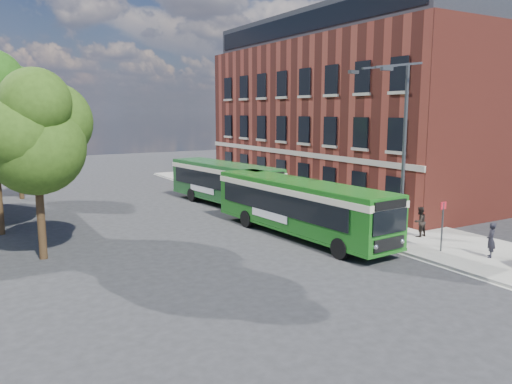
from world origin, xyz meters
TOP-DOWN VIEW (x-y plane):
  - ground at (0.00, 0.00)m, footprint 120.00×120.00m
  - pavement at (7.00, 8.00)m, footprint 6.00×48.00m
  - kerb_line at (3.95, 8.00)m, footprint 0.12×48.00m
  - brick_office at (14.00, 12.00)m, footprint 12.10×26.00m
  - street_lamp at (4.84, -2.00)m, footprint 2.96×2.38m
  - bus_stop_sign at (5.60, -4.20)m, footprint 0.35×0.08m
  - bus_front at (1.81, 2.04)m, footprint 3.40×12.69m
  - bus_rear at (2.49, 12.31)m, footprint 3.79×11.25m
  - pedestrian_a at (6.71, -6.00)m, footprint 0.70×0.67m
  - pedestrian_b at (6.90, -1.73)m, footprint 0.80×0.64m
  - tree_left at (-10.70, 4.52)m, footprint 5.07×4.82m
  - tree_right at (-9.86, 22.52)m, footprint 4.17×3.96m

SIDE VIEW (x-z plane):
  - ground at x=0.00m, z-range 0.00..0.00m
  - kerb_line at x=3.95m, z-range 0.00..0.01m
  - pavement at x=7.00m, z-range 0.00..0.15m
  - pedestrian_a at x=6.71m, z-range 0.15..1.75m
  - pedestrian_b at x=6.90m, z-range 0.15..1.75m
  - bus_stop_sign at x=5.60m, z-range 0.25..2.77m
  - bus_rear at x=2.49m, z-range 0.32..3.34m
  - bus_front at x=1.81m, z-range 0.32..3.34m
  - tree_right at x=-9.86m, z-range 1.25..8.29m
  - street_lamp at x=4.84m, z-range 0.29..9.29m
  - tree_left at x=-10.70m, z-range 1.53..10.08m
  - brick_office at x=14.00m, z-range -0.13..14.07m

